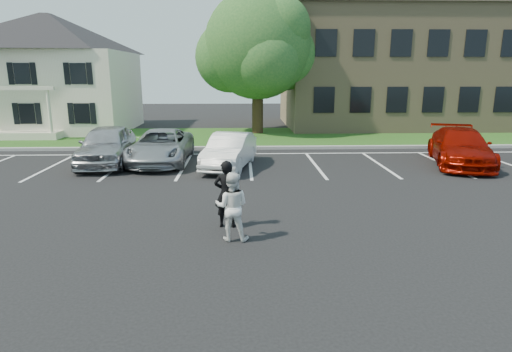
{
  "coord_description": "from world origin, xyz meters",
  "views": [
    {
      "loc": [
        -0.38,
        -9.83,
        3.89
      ],
      "look_at": [
        0.0,
        1.0,
        1.25
      ],
      "focal_mm": 30.0,
      "sensor_mm": 36.0,
      "label": 1
    }
  ],
  "objects_px": {
    "tree": "(259,48)",
    "car_silver_minivan": "(161,147)",
    "man_black_suit": "(227,194)",
    "office_building": "(437,68)",
    "car_white_sedan": "(230,151)",
    "man_white_shirt": "(232,207)",
    "house": "(52,73)",
    "car_red_compact": "(460,147)",
    "car_silver_west": "(107,145)"
  },
  "relations": [
    {
      "from": "tree",
      "to": "car_white_sedan",
      "type": "bearing_deg",
      "value": -99.27
    },
    {
      "from": "office_building",
      "to": "car_white_sedan",
      "type": "relative_size",
      "value": 5.22
    },
    {
      "from": "office_building",
      "to": "car_red_compact",
      "type": "height_order",
      "value": "office_building"
    },
    {
      "from": "car_silver_minivan",
      "to": "car_red_compact",
      "type": "relative_size",
      "value": 0.98
    },
    {
      "from": "man_white_shirt",
      "to": "car_silver_minivan",
      "type": "xyz_separation_m",
      "value": [
        -3.28,
        9.02,
        -0.1
      ]
    },
    {
      "from": "tree",
      "to": "car_silver_minivan",
      "type": "xyz_separation_m",
      "value": [
        -4.65,
        -8.93,
        -4.63
      ]
    },
    {
      "from": "office_building",
      "to": "car_silver_minivan",
      "type": "relative_size",
      "value": 4.33
    },
    {
      "from": "man_black_suit",
      "to": "man_white_shirt",
      "type": "relative_size",
      "value": 1.06
    },
    {
      "from": "car_white_sedan",
      "to": "office_building",
      "type": "bearing_deg",
      "value": 56.33
    },
    {
      "from": "man_white_shirt",
      "to": "car_red_compact",
      "type": "xyz_separation_m",
      "value": [
        9.61,
        8.17,
        -0.06
      ]
    },
    {
      "from": "man_black_suit",
      "to": "car_white_sedan",
      "type": "xyz_separation_m",
      "value": [
        -0.1,
        7.06,
        -0.17
      ]
    },
    {
      "from": "man_black_suit",
      "to": "man_white_shirt",
      "type": "distance_m",
      "value": 0.9
    },
    {
      "from": "man_black_suit",
      "to": "car_red_compact",
      "type": "xyz_separation_m",
      "value": [
        9.76,
        7.28,
        -0.11
      ]
    },
    {
      "from": "man_white_shirt",
      "to": "office_building",
      "type": "bearing_deg",
      "value": -115.13
    },
    {
      "from": "car_white_sedan",
      "to": "car_red_compact",
      "type": "bearing_deg",
      "value": 13.7
    },
    {
      "from": "car_silver_west",
      "to": "car_red_compact",
      "type": "height_order",
      "value": "car_silver_west"
    },
    {
      "from": "office_building",
      "to": "car_red_compact",
      "type": "bearing_deg",
      "value": -109.56
    },
    {
      "from": "car_silver_west",
      "to": "car_silver_minivan",
      "type": "xyz_separation_m",
      "value": [
        2.27,
        0.22,
        -0.12
      ]
    },
    {
      "from": "house",
      "to": "office_building",
      "type": "distance_m",
      "value": 27.08
    },
    {
      "from": "car_silver_minivan",
      "to": "car_red_compact",
      "type": "xyz_separation_m",
      "value": [
        12.88,
        -0.85,
        0.05
      ]
    },
    {
      "from": "car_silver_west",
      "to": "car_silver_minivan",
      "type": "relative_size",
      "value": 0.95
    },
    {
      "from": "office_building",
      "to": "man_white_shirt",
      "type": "height_order",
      "value": "office_building"
    },
    {
      "from": "tree",
      "to": "car_silver_west",
      "type": "distance_m",
      "value": 12.33
    },
    {
      "from": "tree",
      "to": "car_silver_west",
      "type": "xyz_separation_m",
      "value": [
        -6.93,
        -9.15,
        -4.51
      ]
    },
    {
      "from": "man_black_suit",
      "to": "car_white_sedan",
      "type": "bearing_deg",
      "value": -84.53
    },
    {
      "from": "man_black_suit",
      "to": "car_red_compact",
      "type": "bearing_deg",
      "value": -138.63
    },
    {
      "from": "house",
      "to": "man_white_shirt",
      "type": "distance_m",
      "value": 23.91
    },
    {
      "from": "man_white_shirt",
      "to": "car_silver_west",
      "type": "bearing_deg",
      "value": -49.59
    },
    {
      "from": "car_silver_west",
      "to": "car_silver_minivan",
      "type": "distance_m",
      "value": 2.29
    },
    {
      "from": "tree",
      "to": "car_red_compact",
      "type": "xyz_separation_m",
      "value": [
        8.23,
        -9.78,
        -4.58
      ]
    },
    {
      "from": "tree",
      "to": "man_black_suit",
      "type": "relative_size",
      "value": 5.04
    },
    {
      "from": "tree",
      "to": "man_white_shirt",
      "type": "distance_m",
      "value": 18.56
    },
    {
      "from": "tree",
      "to": "car_silver_minivan",
      "type": "relative_size",
      "value": 1.7
    },
    {
      "from": "tree",
      "to": "man_white_shirt",
      "type": "bearing_deg",
      "value": -94.39
    },
    {
      "from": "car_white_sedan",
      "to": "car_red_compact",
      "type": "xyz_separation_m",
      "value": [
        9.86,
        0.22,
        0.06
      ]
    },
    {
      "from": "tree",
      "to": "man_white_shirt",
      "type": "height_order",
      "value": "tree"
    },
    {
      "from": "man_black_suit",
      "to": "car_silver_minivan",
      "type": "height_order",
      "value": "man_black_suit"
    },
    {
      "from": "house",
      "to": "man_black_suit",
      "type": "bearing_deg",
      "value": -57.67
    },
    {
      "from": "car_silver_minivan",
      "to": "car_red_compact",
      "type": "height_order",
      "value": "car_red_compact"
    },
    {
      "from": "man_white_shirt",
      "to": "car_red_compact",
      "type": "bearing_deg",
      "value": -131.47
    },
    {
      "from": "car_silver_minivan",
      "to": "car_white_sedan",
      "type": "height_order",
      "value": "car_silver_minivan"
    },
    {
      "from": "house",
      "to": "car_silver_west",
      "type": "height_order",
      "value": "house"
    },
    {
      "from": "car_silver_west",
      "to": "office_building",
      "type": "bearing_deg",
      "value": 29.4
    },
    {
      "from": "tree",
      "to": "man_black_suit",
      "type": "distance_m",
      "value": 17.7
    },
    {
      "from": "office_building",
      "to": "tree",
      "type": "bearing_deg",
      "value": -162.0
    },
    {
      "from": "tree",
      "to": "car_red_compact",
      "type": "bearing_deg",
      "value": -49.92
    },
    {
      "from": "house",
      "to": "car_silver_west",
      "type": "xyz_separation_m",
      "value": [
        6.84,
        -11.43,
        -2.99
      ]
    },
    {
      "from": "house",
      "to": "man_white_shirt",
      "type": "relative_size",
      "value": 6.26
    },
    {
      "from": "house",
      "to": "tree",
      "type": "xyz_separation_m",
      "value": [
        13.77,
        -2.28,
        1.52
      ]
    },
    {
      "from": "house",
      "to": "man_white_shirt",
      "type": "xyz_separation_m",
      "value": [
        12.39,
        -20.23,
        -3.01
      ]
    }
  ]
}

